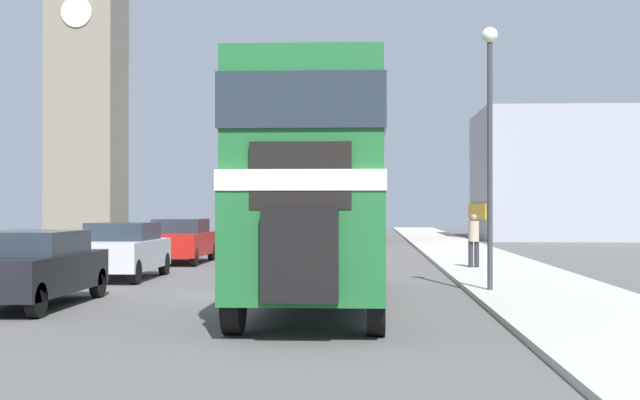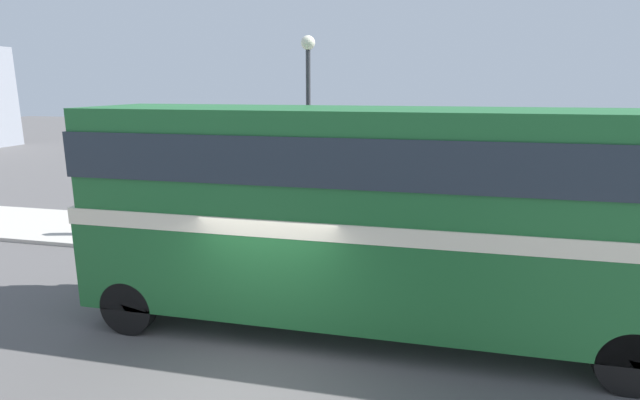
{
  "view_description": "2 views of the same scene",
  "coord_description": "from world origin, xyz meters",
  "px_view_note": "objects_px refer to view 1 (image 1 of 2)",
  "views": [
    {
      "loc": [
        2.75,
        -19.48,
        1.97
      ],
      "look_at": [
        1.78,
        -1.42,
        2.11
      ],
      "focal_mm": 50.0,
      "sensor_mm": 36.0,
      "label": 1
    },
    {
      "loc": [
        -7.23,
        -2.74,
        4.76
      ],
      "look_at": [
        1.78,
        -0.66,
        2.62
      ],
      "focal_mm": 28.0,
      "sensor_mm": 36.0,
      "label": 2
    }
  ],
  "objects_px": {
    "bus_distant": "(335,198)",
    "pedestrian_walking": "(474,237)",
    "double_decker_bus": "(320,176)",
    "street_lamp": "(490,118)",
    "church_tower": "(87,39)",
    "car_parked_near": "(32,267)",
    "car_parked_mid": "(122,250)",
    "car_parked_far": "(180,240)"
  },
  "relations": [
    {
      "from": "car_parked_near",
      "to": "double_decker_bus",
      "type": "bearing_deg",
      "value": 7.97
    },
    {
      "from": "pedestrian_walking",
      "to": "street_lamp",
      "type": "bearing_deg",
      "value": -93.96
    },
    {
      "from": "bus_distant",
      "to": "pedestrian_walking",
      "type": "distance_m",
      "value": 23.44
    },
    {
      "from": "car_parked_near",
      "to": "street_lamp",
      "type": "distance_m",
      "value": 10.24
    },
    {
      "from": "car_parked_near",
      "to": "church_tower",
      "type": "height_order",
      "value": "church_tower"
    },
    {
      "from": "bus_distant",
      "to": "church_tower",
      "type": "bearing_deg",
      "value": 143.32
    },
    {
      "from": "car_parked_far",
      "to": "church_tower",
      "type": "bearing_deg",
      "value": 112.75
    },
    {
      "from": "double_decker_bus",
      "to": "church_tower",
      "type": "xyz_separation_m",
      "value": [
        -19.58,
        46.11,
        11.72
      ]
    },
    {
      "from": "bus_distant",
      "to": "car_parked_near",
      "type": "distance_m",
      "value": 33.35
    },
    {
      "from": "bus_distant",
      "to": "car_parked_near",
      "type": "height_order",
      "value": "bus_distant"
    },
    {
      "from": "double_decker_bus",
      "to": "car_parked_near",
      "type": "bearing_deg",
      "value": -172.03
    },
    {
      "from": "bus_distant",
      "to": "street_lamp",
      "type": "xyz_separation_m",
      "value": [
        4.57,
        -30.23,
        1.51
      ]
    },
    {
      "from": "double_decker_bus",
      "to": "car_parked_far",
      "type": "xyz_separation_m",
      "value": [
        -5.56,
        12.66,
        -1.8
      ]
    },
    {
      "from": "double_decker_bus",
      "to": "bus_distant",
      "type": "relative_size",
      "value": 1.0
    },
    {
      "from": "street_lamp",
      "to": "church_tower",
      "type": "distance_m",
      "value": 50.97
    },
    {
      "from": "car_parked_near",
      "to": "car_parked_far",
      "type": "bearing_deg",
      "value": 89.61
    },
    {
      "from": "double_decker_bus",
      "to": "church_tower",
      "type": "distance_m",
      "value": 51.44
    },
    {
      "from": "car_parked_mid",
      "to": "pedestrian_walking",
      "type": "xyz_separation_m",
      "value": [
        9.91,
        3.49,
        0.25
      ]
    },
    {
      "from": "double_decker_bus",
      "to": "bus_distant",
      "type": "bearing_deg",
      "value": 91.57
    },
    {
      "from": "double_decker_bus",
      "to": "car_parked_near",
      "type": "distance_m",
      "value": 5.99
    },
    {
      "from": "car_parked_mid",
      "to": "car_parked_far",
      "type": "height_order",
      "value": "car_parked_far"
    },
    {
      "from": "double_decker_bus",
      "to": "car_parked_mid",
      "type": "xyz_separation_m",
      "value": [
        -5.71,
        5.85,
        -1.8
      ]
    },
    {
      "from": "bus_distant",
      "to": "car_parked_far",
      "type": "relative_size",
      "value": 2.56
    },
    {
      "from": "car_parked_near",
      "to": "street_lamp",
      "type": "relative_size",
      "value": 0.77
    },
    {
      "from": "bus_distant",
      "to": "pedestrian_walking",
      "type": "height_order",
      "value": "bus_distant"
    },
    {
      "from": "car_parked_near",
      "to": "car_parked_mid",
      "type": "distance_m",
      "value": 6.64
    },
    {
      "from": "car_parked_far",
      "to": "car_parked_near",
      "type": "bearing_deg",
      "value": -90.39
    },
    {
      "from": "bus_distant",
      "to": "church_tower",
      "type": "height_order",
      "value": "church_tower"
    },
    {
      "from": "bus_distant",
      "to": "car_parked_mid",
      "type": "relative_size",
      "value": 2.65
    },
    {
      "from": "bus_distant",
      "to": "street_lamp",
      "type": "relative_size",
      "value": 1.86
    },
    {
      "from": "bus_distant",
      "to": "pedestrian_walking",
      "type": "relative_size",
      "value": 6.72
    },
    {
      "from": "car_parked_mid",
      "to": "pedestrian_walking",
      "type": "bearing_deg",
      "value": 19.38
    },
    {
      "from": "bus_distant",
      "to": "church_tower",
      "type": "distance_m",
      "value": 26.16
    },
    {
      "from": "double_decker_bus",
      "to": "bus_distant",
      "type": "height_order",
      "value": "double_decker_bus"
    },
    {
      "from": "bus_distant",
      "to": "pedestrian_walking",
      "type": "xyz_separation_m",
      "value": [
        5.08,
        -22.84,
        -1.41
      ]
    },
    {
      "from": "car_parked_mid",
      "to": "church_tower",
      "type": "xyz_separation_m",
      "value": [
        -13.87,
        40.25,
        13.51
      ]
    },
    {
      "from": "street_lamp",
      "to": "church_tower",
      "type": "bearing_deg",
      "value": 117.79
    },
    {
      "from": "car_parked_mid",
      "to": "car_parked_near",
      "type": "bearing_deg",
      "value": -89.47
    },
    {
      "from": "double_decker_bus",
      "to": "pedestrian_walking",
      "type": "bearing_deg",
      "value": 65.78
    },
    {
      "from": "pedestrian_walking",
      "to": "church_tower",
      "type": "height_order",
      "value": "church_tower"
    },
    {
      "from": "car_parked_mid",
      "to": "pedestrian_walking",
      "type": "relative_size",
      "value": 2.53
    },
    {
      "from": "street_lamp",
      "to": "car_parked_near",
      "type": "bearing_deg",
      "value": -163.64
    }
  ]
}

